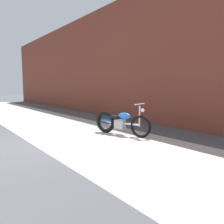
# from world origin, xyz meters

# --- Properties ---
(ground_plane) EXTENTS (80.00, 80.00, 0.00)m
(ground_plane) POSITION_xyz_m (0.00, 0.00, 0.00)
(ground_plane) COLOR #47474C
(sidewalk_slab) EXTENTS (36.00, 3.50, 0.01)m
(sidewalk_slab) POSITION_xyz_m (0.00, 1.75, 0.00)
(sidewalk_slab) COLOR #B2ADA3
(sidewalk_slab) RESTS_ON ground
(brick_building_wall) EXTENTS (36.00, 0.50, 5.52)m
(brick_building_wall) POSITION_xyz_m (0.00, 5.20, 2.76)
(brick_building_wall) COLOR brown
(brick_building_wall) RESTS_ON ground
(motorcycle_blue) EXTENTS (1.94, 0.84, 1.03)m
(motorcycle_blue) POSITION_xyz_m (0.47, 2.59, 0.40)
(motorcycle_blue) COLOR black
(motorcycle_blue) RESTS_ON ground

